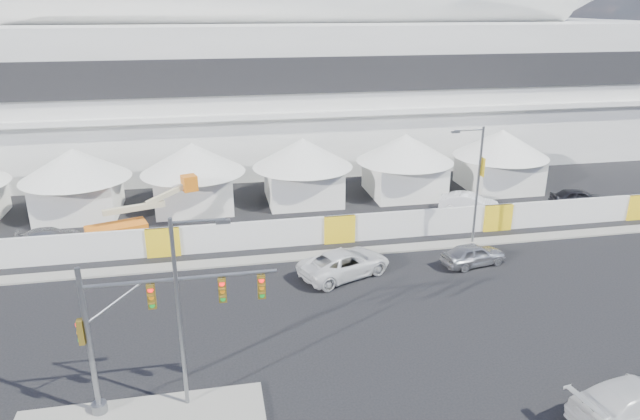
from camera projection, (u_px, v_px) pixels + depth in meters
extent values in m
plane|color=black|center=(282.00, 375.00, 25.90)|extent=(160.00, 160.00, 0.00)
cube|color=gray|center=(535.00, 237.00, 41.02)|extent=(80.00, 1.20, 0.12)
cube|color=silver|center=(302.00, 88.00, 63.68)|extent=(80.00, 24.00, 14.00)
cube|color=black|center=(324.00, 75.00, 51.52)|extent=(68.00, 0.30, 3.20)
cube|color=silver|center=(324.00, 114.00, 52.48)|extent=(72.00, 0.80, 0.50)
cube|color=white|center=(79.00, 196.00, 45.16)|extent=(6.00, 6.00, 3.00)
cone|color=white|center=(74.00, 164.00, 44.24)|extent=(8.40, 8.40, 2.40)
cube|color=white|center=(195.00, 190.00, 46.79)|extent=(6.00, 6.00, 3.00)
cone|color=white|center=(192.00, 158.00, 45.87)|extent=(8.40, 8.40, 2.40)
cube|color=white|center=(303.00, 183.00, 48.42)|extent=(6.00, 6.00, 3.00)
cone|color=white|center=(302.00, 153.00, 47.50)|extent=(8.40, 8.40, 2.40)
cube|color=white|center=(404.00, 178.00, 50.05)|extent=(6.00, 6.00, 3.00)
cone|color=white|center=(405.00, 148.00, 49.12)|extent=(8.40, 8.40, 2.40)
cube|color=white|center=(498.00, 172.00, 51.68)|extent=(6.00, 6.00, 3.00)
cone|color=white|center=(502.00, 143.00, 50.75)|extent=(8.40, 8.40, 2.40)
cube|color=silver|center=(339.00, 229.00, 40.01)|extent=(70.00, 0.25, 2.00)
imported|color=#A7A8AC|center=(473.00, 254.00, 36.62)|extent=(2.46, 4.49, 1.45)
imported|color=silver|center=(345.00, 263.00, 35.17)|extent=(4.74, 6.48, 1.64)
imported|color=silver|center=(637.00, 401.00, 22.91)|extent=(3.31, 6.23, 1.72)
imported|color=white|center=(469.00, 203.00, 45.86)|extent=(3.67, 4.89, 1.54)
imported|color=black|center=(578.00, 197.00, 47.23)|extent=(2.62, 4.70, 1.51)
imported|color=#9D9EA2|center=(50.00, 237.00, 39.61)|extent=(2.39, 4.54, 1.26)
cylinder|color=gray|center=(89.00, 343.00, 22.28)|extent=(0.22, 0.22, 6.53)
cylinder|color=gray|center=(99.00, 407.00, 23.33)|extent=(0.63, 0.63, 0.40)
cylinder|color=gray|center=(181.00, 279.00, 22.12)|extent=(7.45, 0.15, 0.15)
cube|color=#594714|center=(152.00, 296.00, 22.12)|extent=(0.32, 0.22, 1.05)
cube|color=#594714|center=(222.00, 290.00, 22.62)|extent=(0.32, 0.22, 1.05)
cube|color=#594714|center=(261.00, 286.00, 22.90)|extent=(0.32, 0.22, 1.05)
cube|color=#594714|center=(81.00, 332.00, 22.05)|extent=(0.22, 0.32, 1.05)
cylinder|color=gray|center=(179.00, 316.00, 22.52)|extent=(0.17, 0.17, 8.28)
cylinder|color=gray|center=(198.00, 221.00, 21.35)|extent=(2.02, 0.11, 0.11)
cube|color=gray|center=(223.00, 222.00, 21.55)|extent=(0.55, 0.23, 0.14)
cylinder|color=gray|center=(478.00, 187.00, 38.75)|extent=(0.17, 0.17, 8.31)
cylinder|color=gray|center=(469.00, 130.00, 37.20)|extent=(2.03, 0.11, 0.11)
cube|color=gray|center=(456.00, 132.00, 37.07)|extent=(0.55, 0.23, 0.14)
cube|color=yellow|center=(483.00, 167.00, 38.31)|extent=(0.03, 0.55, 1.29)
cube|color=orange|center=(117.00, 233.00, 40.28)|extent=(4.44, 2.98, 1.25)
cube|color=beige|center=(135.00, 210.00, 39.96)|extent=(4.23, 1.69, 0.40)
cube|color=beige|center=(170.00, 199.00, 40.18)|extent=(3.29, 1.34, 1.38)
cube|color=orange|center=(193.00, 190.00, 40.28)|extent=(1.28, 1.28, 1.13)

